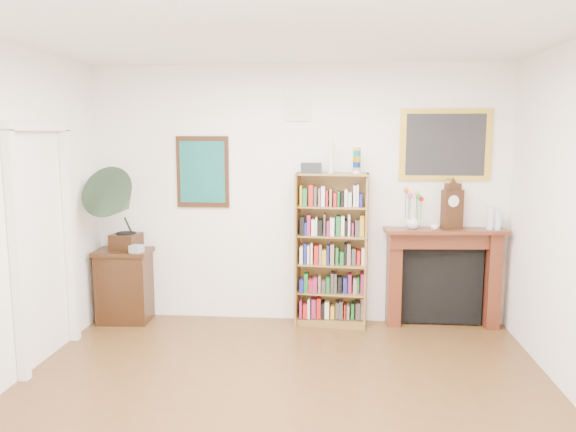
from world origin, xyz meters
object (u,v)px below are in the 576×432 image
object	(u,v)px
fireplace	(443,269)
mantel_clock	(452,207)
side_cabinet	(125,286)
teacup	(434,227)
bookshelf	(332,241)
bottle_left	(491,218)
cd_stack	(137,249)
bottle_right	(498,220)
flower_vase	(413,221)
gramophone	(119,204)

from	to	relation	value
fireplace	mantel_clock	bearing A→B (deg)	-42.14
side_cabinet	fireplace	bearing A→B (deg)	-0.30
side_cabinet	teacup	world-z (taller)	teacup
bookshelf	side_cabinet	world-z (taller)	bookshelf
bottle_left	cd_stack	bearing A→B (deg)	-176.84
cd_stack	bottle_right	size ratio (longest dim) A/B	0.60
teacup	mantel_clock	bearing A→B (deg)	22.11
cd_stack	flower_vase	world-z (taller)	flower_vase
mantel_clock	teacup	bearing A→B (deg)	-177.63
cd_stack	flower_vase	distance (m)	2.95
fireplace	teacup	xyz separation A→B (m)	(-0.13, -0.12, 0.48)
gramophone	mantel_clock	distance (m)	3.51
flower_vase	bottle_left	distance (m)	0.80
gramophone	bottle_left	xyz separation A→B (m)	(3.91, 0.19, -0.13)
side_cabinet	cd_stack	xyz separation A→B (m)	(0.19, -0.11, 0.44)
cd_stack	bottle_left	world-z (taller)	bottle_left
bottle_right	fireplace	bearing A→B (deg)	172.79
cd_stack	bottle_right	xyz separation A→B (m)	(3.80, 0.19, 0.33)
flower_vase	bottle_left	world-z (taller)	bottle_left
bookshelf	bottle_left	bearing A→B (deg)	6.34
gramophone	cd_stack	xyz separation A→B (m)	(0.18, -0.01, -0.48)
gramophone	bottle_left	size ratio (longest dim) A/B	3.84
mantel_clock	flower_vase	size ratio (longest dim) A/B	3.07
flower_vase	teacup	world-z (taller)	flower_vase
teacup	bottle_left	world-z (taller)	bottle_left
bookshelf	bottle_right	distance (m)	1.74
cd_stack	flower_vase	bearing A→B (deg)	3.83
bookshelf	side_cabinet	xyz separation A→B (m)	(-2.28, -0.08, -0.52)
gramophone	flower_vase	world-z (taller)	gramophone
bookshelf	fireplace	size ratio (longest dim) A/B	1.48
gramophone	bottle_left	distance (m)	3.91
flower_vase	bookshelf	bearing A→B (deg)	-179.73
gramophone	flower_vase	bearing A→B (deg)	12.04
fireplace	bottle_right	size ratio (longest dim) A/B	6.45
bottle_left	gramophone	bearing A→B (deg)	-177.15
cd_stack	flower_vase	size ratio (longest dim) A/B	0.77
bookshelf	bottle_right	size ratio (longest dim) A/B	9.53
bookshelf	flower_vase	bearing A→B (deg)	6.13
fireplace	mantel_clock	world-z (taller)	mantel_clock
fireplace	bottle_left	world-z (taller)	bottle_left
fireplace	flower_vase	world-z (taller)	flower_vase
teacup	bottle_left	distance (m)	0.60
teacup	bottle_right	xyz separation A→B (m)	(0.66, 0.06, 0.07)
mantel_clock	fireplace	bearing A→B (deg)	122.21
bookshelf	flower_vase	xyz separation A→B (m)	(0.85, 0.00, 0.23)
side_cabinet	flower_vase	size ratio (longest dim) A/B	5.16
teacup	bookshelf	bearing A→B (deg)	176.72
bookshelf	bottle_right	xyz separation A→B (m)	(1.72, -0.01, 0.25)
side_cabinet	fireplace	world-z (taller)	fireplace
side_cabinet	bottle_left	size ratio (longest dim) A/B	3.36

